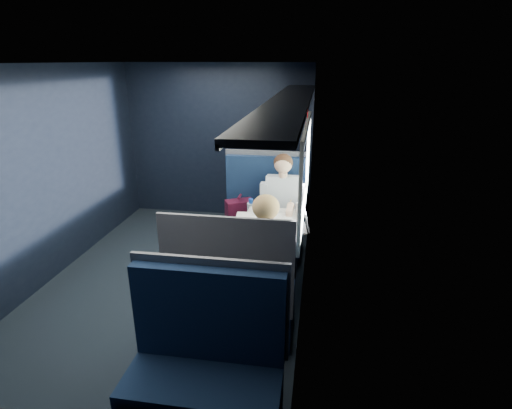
% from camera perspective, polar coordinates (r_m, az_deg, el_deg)
% --- Properties ---
extents(ground, '(2.80, 4.20, 0.01)m').
position_cam_1_polar(ground, '(4.66, -11.19, -10.50)').
color(ground, black).
extents(room_shell, '(3.00, 4.40, 2.40)m').
position_cam_1_polar(room_shell, '(4.12, -12.25, 7.58)').
color(room_shell, black).
rests_on(room_shell, ground).
extents(table, '(0.62, 1.00, 0.74)m').
position_cam_1_polar(table, '(4.13, 1.82, -3.84)').
color(table, '#54565E').
rests_on(table, ground).
extents(seat_bay_near, '(1.04, 0.62, 1.26)m').
position_cam_1_polar(seat_bay_near, '(5.04, 0.84, -2.26)').
color(seat_bay_near, '#0C1B37').
rests_on(seat_bay_near, ground).
extents(seat_bay_far, '(1.04, 0.62, 1.26)m').
position_cam_1_polar(seat_bay_far, '(3.51, -3.13, -13.10)').
color(seat_bay_far, '#0C1B37').
rests_on(seat_bay_far, ground).
extents(seat_row_front, '(1.04, 0.51, 1.16)m').
position_cam_1_polar(seat_row_front, '(5.90, 2.25, 0.97)').
color(seat_row_front, '#0C1B37').
rests_on(seat_row_front, ground).
extents(seat_row_back, '(1.04, 0.51, 1.16)m').
position_cam_1_polar(seat_row_back, '(2.81, -7.36, -23.27)').
color(seat_row_back, '#0C1B37').
rests_on(seat_row_back, ground).
extents(man, '(0.53, 0.56, 1.32)m').
position_cam_1_polar(man, '(4.75, 3.71, 0.08)').
color(man, black).
rests_on(man, ground).
extents(woman, '(0.53, 0.56, 1.32)m').
position_cam_1_polar(woman, '(3.46, 1.45, -7.60)').
color(woman, black).
rests_on(woman, ground).
extents(papers, '(0.68, 0.92, 0.01)m').
position_cam_1_polar(papers, '(3.99, 0.96, -3.42)').
color(papers, white).
rests_on(papers, table).
extents(laptop, '(0.26, 0.32, 0.22)m').
position_cam_1_polar(laptop, '(3.99, 6.35, -2.71)').
color(laptop, silver).
rests_on(laptop, table).
extents(bottle_small, '(0.06, 0.06, 0.20)m').
position_cam_1_polar(bottle_small, '(4.28, 6.24, -0.67)').
color(bottle_small, silver).
rests_on(bottle_small, table).
extents(cup, '(0.07, 0.07, 0.09)m').
position_cam_1_polar(cup, '(4.47, 6.16, -0.36)').
color(cup, white).
rests_on(cup, table).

